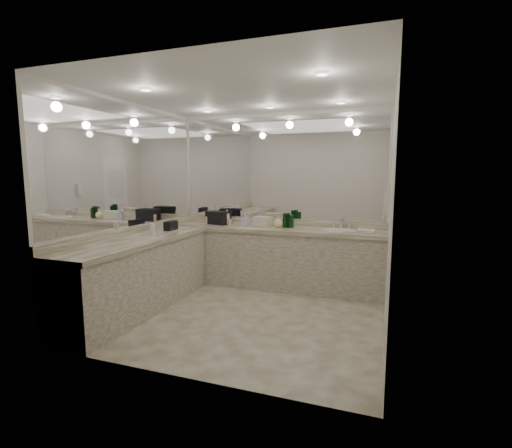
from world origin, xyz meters
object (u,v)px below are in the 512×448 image
at_px(wall_phone, 387,202).
at_px(soap_bottle_c, 278,221).
at_px(soap_bottle_a, 227,217).
at_px(soap_bottle_b, 245,220).
at_px(sink, 340,231).
at_px(black_toiletry_bag, 218,218).
at_px(hand_towel, 366,231).
at_px(cream_cosmetic_case, 263,222).

height_order(wall_phone, soap_bottle_c, wall_phone).
distance_m(soap_bottle_a, soap_bottle_b, 0.35).
height_order(soap_bottle_a, soap_bottle_c, soap_bottle_a).
xyz_separation_m(sink, soap_bottle_c, (-0.89, 0.00, 0.09)).
height_order(black_toiletry_bag, hand_towel, black_toiletry_bag).
bearing_deg(sink, cream_cosmetic_case, 178.71).
bearing_deg(soap_bottle_b, soap_bottle_c, 7.17).
relative_size(wall_phone, soap_bottle_b, 1.17).
distance_m(black_toiletry_bag, hand_towel, 2.25).
height_order(black_toiletry_bag, soap_bottle_b, soap_bottle_b).
xyz_separation_m(black_toiletry_bag, soap_bottle_b, (0.49, -0.10, 0.00)).
distance_m(soap_bottle_b, soap_bottle_c, 0.51).
height_order(black_toiletry_bag, soap_bottle_c, black_toiletry_bag).
distance_m(hand_towel, soap_bottle_b, 1.75).
relative_size(sink, wall_phone, 1.83).
height_order(cream_cosmetic_case, hand_towel, cream_cosmetic_case).
xyz_separation_m(sink, cream_cosmetic_case, (-1.14, 0.03, 0.08)).
bearing_deg(black_toiletry_bag, hand_towel, -2.64).
bearing_deg(soap_bottle_c, soap_bottle_b, -172.83).
height_order(sink, soap_bottle_a, soap_bottle_a).
bearing_deg(sink, wall_phone, -39.57).
xyz_separation_m(wall_phone, cream_cosmetic_case, (-1.74, 0.53, -0.38)).
relative_size(hand_towel, soap_bottle_a, 0.97).
height_order(black_toiletry_bag, cream_cosmetic_case, black_toiletry_bag).
bearing_deg(soap_bottle_c, soap_bottle_a, 178.22).
height_order(wall_phone, hand_towel, wall_phone).
bearing_deg(soap_bottle_a, soap_bottle_b, -14.97).
distance_m(wall_phone, black_toiletry_bag, 2.57).
xyz_separation_m(sink, wall_phone, (0.61, -0.50, 0.46)).
bearing_deg(soap_bottle_c, hand_towel, -2.93).
distance_m(sink, soap_bottle_c, 0.90).
xyz_separation_m(black_toiletry_bag, soap_bottle_c, (0.99, -0.04, -0.01)).
height_order(sink, cream_cosmetic_case, cream_cosmetic_case).
bearing_deg(hand_towel, soap_bottle_a, 177.53).
distance_m(sink, hand_towel, 0.36).
bearing_deg(sink, soap_bottle_b, -177.48).
distance_m(cream_cosmetic_case, hand_towel, 1.50).
xyz_separation_m(wall_phone, black_toiletry_bag, (-2.49, 0.54, -0.35)).
bearing_deg(soap_bottle_a, cream_cosmetic_case, -0.24).
bearing_deg(cream_cosmetic_case, soap_bottle_a, -159.63).
bearing_deg(cream_cosmetic_case, black_toiletry_bag, -160.62).
xyz_separation_m(black_toiletry_bag, hand_towel, (2.24, -0.10, -0.08)).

